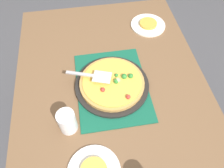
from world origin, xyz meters
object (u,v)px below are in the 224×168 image
pizza_pan (112,85)px  pizza_server (93,76)px  cup_far (67,122)px  plate_near_left (148,25)px  pizza (112,83)px  served_slice_left (148,23)px

pizza_pan → pizza_server: size_ratio=1.64×
pizza_pan → cup_far: 0.31m
plate_near_left → cup_far: bearing=-40.4°
cup_far → pizza: bearing=130.1°
served_slice_left → cup_far: 0.83m
pizza_pan → pizza: size_ratio=1.15×
pizza_pan → pizza_server: pizza_server is taller
plate_near_left → cup_far: 0.83m
pizza_server → plate_near_left: bearing=135.3°
cup_far → pizza_server: cup_far is taller
served_slice_left → plate_near_left: bearing=0.0°
pizza_server → served_slice_left: bearing=135.3°
cup_far → pizza_server: bearing=148.8°
pizza_server → pizza: bearing=71.4°
pizza → served_slice_left: bearing=145.0°
plate_near_left → pizza_server: (0.40, -0.40, 0.06)m
pizza_pan → pizza_server: bearing=-108.6°
served_slice_left → pizza_server: (0.40, -0.40, 0.05)m
pizza → plate_near_left: (-0.43, 0.30, -0.03)m
plate_near_left → pizza_server: pizza_server is taller
pizza_pan → served_slice_left: size_ratio=3.45×
pizza → plate_near_left: 0.53m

